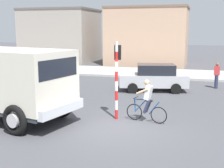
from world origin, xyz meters
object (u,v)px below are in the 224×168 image
(cyclist, at_px, (147,101))
(pedestrian_near_kerb, at_px, (217,75))
(traffic_light_pole, at_px, (117,69))
(car_white_mid, at_px, (21,75))
(truck_foreground, at_px, (9,80))
(car_red_near, at_px, (154,77))

(cyclist, xyz_separation_m, pedestrian_near_kerb, (2.96, 8.13, -0.02))
(traffic_light_pole, relative_size, car_white_mid, 0.76)
(car_white_mid, bearing_deg, truck_foreground, -60.71)
(cyclist, bearing_deg, car_red_near, 96.14)
(truck_foreground, bearing_deg, cyclist, 13.15)
(cyclist, relative_size, car_red_near, 0.40)
(car_white_mid, height_order, pedestrian_near_kerb, pedestrian_near_kerb)
(truck_foreground, distance_m, car_white_mid, 7.18)
(traffic_light_pole, distance_m, car_red_near, 6.38)
(traffic_light_pole, xyz_separation_m, car_red_near, (0.59, 6.23, -1.25))
(traffic_light_pole, relative_size, pedestrian_near_kerb, 1.98)
(truck_foreground, height_order, car_white_mid, truck_foreground)
(truck_foreground, xyz_separation_m, car_red_near, (4.73, 7.60, -0.85))
(car_red_near, relative_size, pedestrian_near_kerb, 2.64)
(car_white_mid, distance_m, pedestrian_near_kerb, 12.28)
(truck_foreground, distance_m, car_red_near, 8.99)
(truck_foreground, bearing_deg, car_red_near, 58.10)
(cyclist, xyz_separation_m, car_white_mid, (-8.90, 4.96, -0.05))
(cyclist, xyz_separation_m, car_red_near, (-0.68, 6.34, -0.05))
(traffic_light_pole, height_order, pedestrian_near_kerb, traffic_light_pole)
(cyclist, distance_m, traffic_light_pole, 1.75)
(truck_foreground, height_order, traffic_light_pole, traffic_light_pole)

